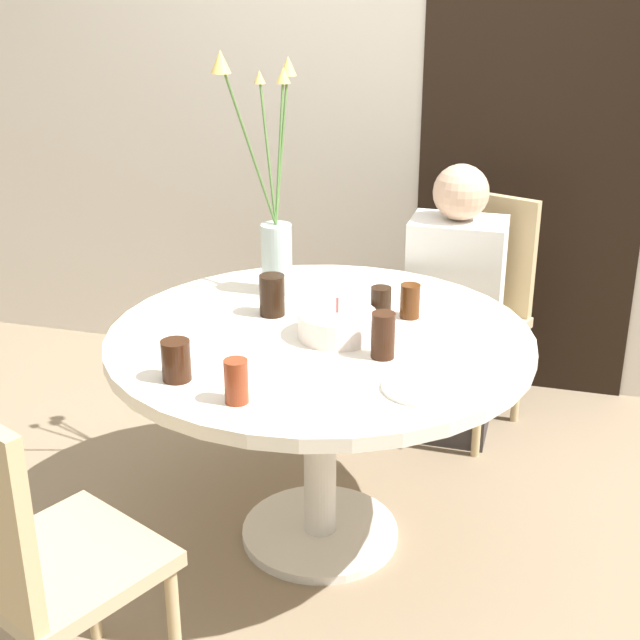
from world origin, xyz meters
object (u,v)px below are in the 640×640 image
Objects in this scene: flower_vase at (273,219)px; person_woman at (454,315)px; side_plate at (423,388)px; drink_glass_2 at (236,381)px; drink_glass_3 at (176,360)px; birthday_cake at (337,324)px; drink_glass_1 at (272,295)px; chair_right_flank at (474,300)px; drink_glass_0 at (383,335)px; drink_glass_5 at (410,301)px; chair_near_front at (30,551)px; drink_glass_4 at (381,306)px.

flower_vase is 0.73× the size of person_woman.
side_plate is 1.09m from person_woman.
person_woman reaches higher than drink_glass_2.
flower_vase is 0.73m from drink_glass_3.
birthday_cake is 1.82× the size of drink_glass_1.
drink_glass_3 is at bearing -94.43° from chair_right_flank.
person_woman reaches higher than birthday_cake.
drink_glass_3 is (-0.63, -0.12, 0.05)m from side_plate.
side_plate is 1.62× the size of drink_glass_0.
drink_glass_2 is at bearing -128.95° from drink_glass_0.
drink_glass_2 is 1.07× the size of drink_glass_5.
person_woman reaches higher than drink_glass_5.
drink_glass_0 is at bearing 51.05° from drink_glass_2.
side_plate is at bearing -87.05° from person_woman.
chair_right_flank and chair_near_front have the same top height.
drink_glass_0 is 1.09× the size of drink_glass_4.
birthday_cake is 0.49m from drink_glass_2.
drink_glass_1 is at bearing 99.96° from drink_glass_2.
drink_glass_5 is at bearing 12.74° from drink_glass_1.
drink_glass_2 is (0.16, -0.78, -0.19)m from flower_vase.
drink_glass_2 is at bearing -86.30° from chair_right_flank.
person_woman reaches higher than drink_glass_0.
flower_vase is at bearing 106.77° from drink_glass_1.
person_woman is at bearing -88.24° from chair_near_front.
chair_near_front is 6.99× the size of drink_glass_0.
drink_glass_0 reaches higher than birthday_cake.
drink_glass_1 is 0.88m from person_woman.
drink_glass_1 is 0.59m from drink_glass_2.
drink_glass_4 is at bearing -82.65° from chair_right_flank.
flower_vase reaches higher than chair_near_front.
flower_vase is 0.82m from drink_glass_2.
person_woman is (0.57, 1.19, -0.27)m from drink_glass_3.
person_woman is at bearing 55.21° from drink_glass_1.
drink_glass_1 is (-0.24, 0.11, 0.03)m from birthday_cake.
drink_glass_4 is (0.43, 0.51, 0.00)m from drink_glass_3.
birthday_cake reaches higher than drink_glass_4.
chair_near_front reaches higher than birthday_cake.
flower_vase reaches higher than drink_glass_2.
drink_glass_4 is (0.34, 0.01, -0.00)m from drink_glass_1.
drink_glass_3 is 0.78m from drink_glass_5.
drink_glass_5 is (0.17, 0.20, 0.01)m from birthday_cake.
person_woman is at bearing 78.37° from drink_glass_4.
chair_right_flank reaches higher than birthday_cake.
drink_glass_1 is at bearing -73.23° from flower_vase.
chair_near_front reaches higher than side_plate.
drink_glass_5 is 0.10× the size of person_woman.
drink_glass_5 is at bearing 49.68° from drink_glass_3.
chair_near_front is at bearing -98.15° from flower_vase.
birthday_cake is (0.47, 0.90, 0.24)m from chair_near_front.
chair_near_front is 1.07m from drink_glass_1.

